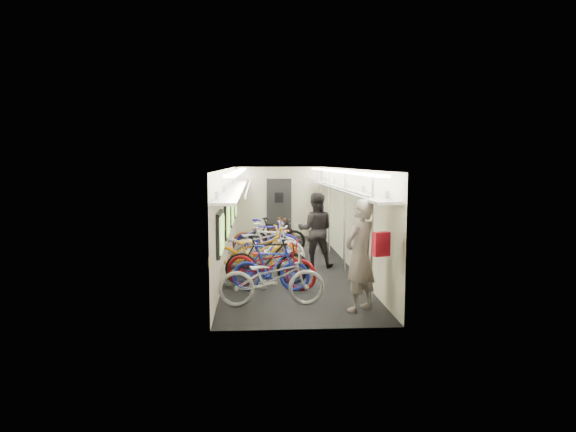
{
  "coord_description": "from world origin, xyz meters",
  "views": [
    {
      "loc": [
        -0.79,
        -12.63,
        2.56
      ],
      "look_at": [
        0.05,
        0.75,
        1.15
      ],
      "focal_mm": 32.0,
      "sensor_mm": 36.0,
      "label": 1
    }
  ],
  "objects": [
    {
      "name": "passenger_mid",
      "position": [
        0.66,
        -0.29,
        0.91
      ],
      "size": [
        0.97,
        0.8,
        1.82
      ],
      "primitive_type": "imported",
      "rotation": [
        0.0,
        0.0,
        3.01
      ],
      "color": "black",
      "rests_on": "ground"
    },
    {
      "name": "bicycle_1",
      "position": [
        -0.51,
        -2.61,
        0.47
      ],
      "size": [
        1.59,
        0.6,
        0.93
      ],
      "primitive_type": "imported",
      "rotation": [
        0.0,
        0.0,
        1.47
      ],
      "color": "#1A279F",
      "rests_on": "ground"
    },
    {
      "name": "passenger_near",
      "position": [
        0.98,
        -4.07,
        0.97
      ],
      "size": [
        0.83,
        0.82,
        1.94
      ],
      "primitive_type": "imported",
      "rotation": [
        0.0,
        0.0,
        3.88
      ],
      "color": "gray",
      "rests_on": "ground"
    },
    {
      "name": "train_car_shell",
      "position": [
        -0.36,
        0.71,
        1.66
      ],
      "size": [
        10.0,
        10.0,
        10.0
      ],
      "color": "black",
      "rests_on": "ground"
    },
    {
      "name": "bicycle_9",
      "position": [
        -0.26,
        1.49,
        0.52
      ],
      "size": [
        1.79,
        0.77,
        1.04
      ],
      "primitive_type": "imported",
      "rotation": [
        0.0,
        0.0,
        1.74
      ],
      "color": "black",
      "rests_on": "ground"
    },
    {
      "name": "bicycle_6",
      "position": [
        -0.73,
        -0.1,
        0.55
      ],
      "size": [
        2.17,
        1.0,
        1.1
      ],
      "primitive_type": "imported",
      "rotation": [
        0.0,
        0.0,
        1.71
      ],
      "color": "#AFAEB3",
      "rests_on": "ground"
    },
    {
      "name": "bicycle_4",
      "position": [
        -0.83,
        -1.21,
        0.56
      ],
      "size": [
        2.25,
        1.25,
        1.12
      ],
      "primitive_type": "imported",
      "rotation": [
        0.0,
        0.0,
        1.82
      ],
      "color": "#C77E12",
      "rests_on": "ground"
    },
    {
      "name": "bicycle_2",
      "position": [
        -0.5,
        -2.4,
        0.51
      ],
      "size": [
        2.03,
        1.33,
        1.01
      ],
      "primitive_type": "imported",
      "rotation": [
        0.0,
        0.0,
        1.2
      ],
      "color": "maroon",
      "rests_on": "ground"
    },
    {
      "name": "bicycle_3",
      "position": [
        -0.57,
        -2.09,
        0.53
      ],
      "size": [
        1.77,
        0.53,
        1.06
      ],
      "primitive_type": "imported",
      "rotation": [
        0.0,
        0.0,
        1.55
      ],
      "color": "black",
      "rests_on": "ground"
    },
    {
      "name": "bicycle_7",
      "position": [
        -0.52,
        0.8,
        0.53
      ],
      "size": [
        1.84,
        0.89,
        1.07
      ],
      "primitive_type": "imported",
      "rotation": [
        0.0,
        0.0,
        1.34
      ],
      "color": "#1F1996",
      "rests_on": "ground"
    },
    {
      "name": "backpack",
      "position": [
        1.16,
        -4.79,
        1.28
      ],
      "size": [
        0.29,
        0.2,
        0.38
      ],
      "primitive_type": "cube",
      "rotation": [
        0.0,
        0.0,
        0.26
      ],
      "color": "#B31125",
      "rests_on": "passenger_near"
    },
    {
      "name": "bicycle_0",
      "position": [
        -0.52,
        -3.66,
        0.5
      ],
      "size": [
        1.92,
        0.74,
        1.0
      ],
      "primitive_type": "imported",
      "rotation": [
        0.0,
        0.0,
        1.61
      ],
      "color": "#A1A1A6",
      "rests_on": "ground"
    },
    {
      "name": "bicycle_8",
      "position": [
        -0.55,
        1.67,
        0.49
      ],
      "size": [
        1.99,
        1.18,
        0.99
      ],
      "primitive_type": "imported",
      "rotation": [
        0.0,
        0.0,
        1.87
      ],
      "color": "#983710",
      "rests_on": "ground"
    },
    {
      "name": "bicycle_5",
      "position": [
        -0.5,
        -0.42,
        0.55
      ],
      "size": [
        1.9,
        1.14,
        1.1
      ],
      "primitive_type": "imported",
      "rotation": [
        0.0,
        0.0,
        1.2
      ],
      "color": "silver",
      "rests_on": "ground"
    }
  ]
}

